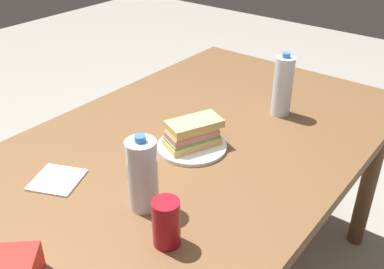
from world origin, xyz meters
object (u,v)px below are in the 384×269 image
Objects in this scene: sandwich at (193,133)px; water_bottle_tall at (143,174)px; paper_plate at (192,146)px; water_bottle_spare at (283,86)px; dining_table at (167,179)px; soda_can_red at (166,223)px.

sandwich is 0.96× the size of water_bottle_tall.
paper_plate is at bearing -176.92° from sandwich.
water_bottle_spare reaches higher than sandwich.
dining_table is 0.29m from water_bottle_tall.
dining_table is 9.10× the size of sandwich.
water_bottle_spare is (0.38, -0.11, 0.06)m from sandwich.
sandwich is 1.68× the size of soda_can_red.
water_bottle_tall reaches higher than dining_table.
sandwich is at bearing 164.37° from water_bottle_spare.
sandwich is 0.43m from soda_can_red.
soda_can_red is 0.52× the size of water_bottle_spare.
soda_can_red is at bearing -149.94° from paper_plate.
dining_table is at bearing 26.40° from water_bottle_tall.
water_bottle_tall is at bearing -153.60° from dining_table.
sandwich is (0.00, 0.00, 0.05)m from paper_plate.
water_bottle_tall is (0.07, 0.14, 0.04)m from soda_can_red.
soda_can_red is 0.57× the size of water_bottle_tall.
dining_table is at bearing 164.57° from water_bottle_spare.
water_bottle_spare reaches higher than water_bottle_tall.
water_bottle_spare is at bearing -2.45° from water_bottle_tall.
sandwich is at bearing 3.08° from paper_plate.
water_bottle_spare is at bearing -15.43° from dining_table.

